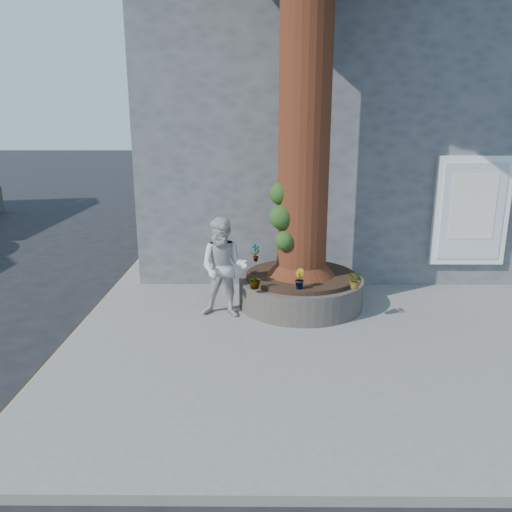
{
  "coord_description": "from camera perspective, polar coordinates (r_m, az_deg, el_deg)",
  "views": [
    {
      "loc": [
        0.03,
        -6.84,
        3.41
      ],
      "look_at": [
        -0.03,
        1.28,
        1.25
      ],
      "focal_mm": 35.0,
      "sensor_mm": 36.0,
      "label": 1
    }
  ],
  "objects": [
    {
      "name": "ground",
      "position": [
        7.64,
        0.15,
        -11.61
      ],
      "size": [
        120.0,
        120.0,
        0.0
      ],
      "primitive_type": "plane",
      "color": "black",
      "rests_on": "ground"
    },
    {
      "name": "pavement",
      "position": [
        8.65,
        10.27,
        -8.14
      ],
      "size": [
        9.0,
        8.0,
        0.12
      ],
      "primitive_type": "cube",
      "color": "slate",
      "rests_on": "ground"
    },
    {
      "name": "yellow_line",
      "position": [
        9.08,
        -19.64,
        -8.05
      ],
      "size": [
        0.1,
        30.0,
        0.01
      ],
      "primitive_type": "cube",
      "color": "yellow",
      "rests_on": "ground"
    },
    {
      "name": "stone_shop",
      "position": [
        14.25,
        10.7,
        13.64
      ],
      "size": [
        10.3,
        8.3,
        6.3
      ],
      "color": "#505356",
      "rests_on": "ground"
    },
    {
      "name": "planter",
      "position": [
        9.37,
        5.12,
        -3.83
      ],
      "size": [
        2.3,
        2.3,
        0.6
      ],
      "color": "black",
      "rests_on": "pavement"
    },
    {
      "name": "man",
      "position": [
        10.64,
        6.2,
        1.77
      ],
      "size": [
        0.73,
        0.56,
        1.78
      ],
      "primitive_type": "imported",
      "rotation": [
        0.0,
        0.0,
        0.22
      ],
      "color": "#15183B",
      "rests_on": "pavement"
    },
    {
      "name": "woman",
      "position": [
        8.63,
        -3.7,
        -1.37
      ],
      "size": [
        0.94,
        0.78,
        1.75
      ],
      "primitive_type": "imported",
      "rotation": [
        0.0,
        0.0,
        -0.14
      ],
      "color": "beige",
      "rests_on": "pavement"
    },
    {
      "name": "shopping_bag",
      "position": [
        10.68,
        7.22,
        -2.37
      ],
      "size": [
        0.21,
        0.14,
        0.28
      ],
      "primitive_type": "cube",
      "rotation": [
        0.0,
        0.0,
        -0.11
      ],
      "color": "white",
      "rests_on": "pavement"
    },
    {
      "name": "plant_a",
      "position": [
        10.01,
        -0.06,
        0.38
      ],
      "size": [
        0.23,
        0.2,
        0.36
      ],
      "primitive_type": "imported",
      "rotation": [
        0.0,
        0.0,
        0.47
      ],
      "color": "gray",
      "rests_on": "planter"
    },
    {
      "name": "plant_b",
      "position": [
        8.4,
        4.95,
        -2.61
      ],
      "size": [
        0.23,
        0.23,
        0.34
      ],
      "primitive_type": "imported",
      "rotation": [
        0.0,
        0.0,
        1.88
      ],
      "color": "gray",
      "rests_on": "planter"
    },
    {
      "name": "plant_c",
      "position": [
        8.38,
        -0.15,
        -2.64
      ],
      "size": [
        0.23,
        0.23,
        0.33
      ],
      "primitive_type": "imported",
      "rotation": [
        0.0,
        0.0,
        3.41
      ],
      "color": "gray",
      "rests_on": "planter"
    },
    {
      "name": "plant_d",
      "position": [
        8.54,
        11.35,
        -2.7
      ],
      "size": [
        0.36,
        0.36,
        0.3
      ],
      "primitive_type": "imported",
      "rotation": [
        0.0,
        0.0,
        5.35
      ],
      "color": "gray",
      "rests_on": "planter"
    }
  ]
}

